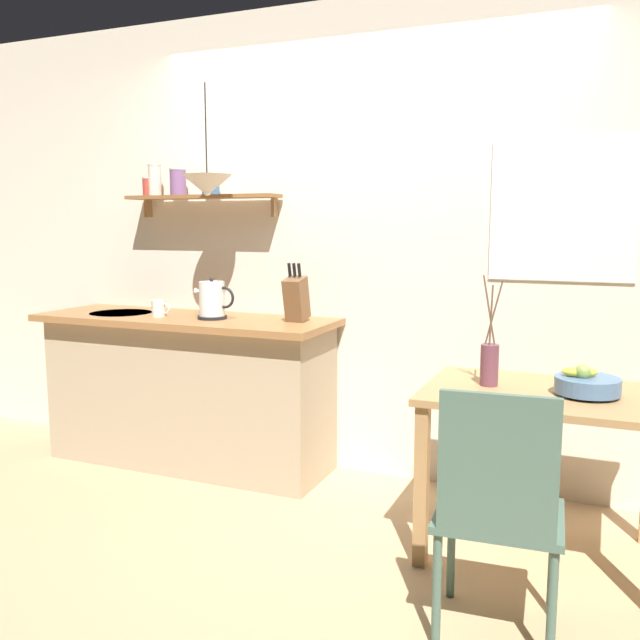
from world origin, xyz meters
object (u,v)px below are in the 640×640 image
(twig_vase, at_px, (489,363))
(knife_block, at_px, (296,298))
(dining_table, at_px, (542,418))
(pendant_lamp, at_px, (207,185))
(coffee_mug_by_sink, at_px, (159,308))
(electric_kettle, at_px, (212,300))
(fruit_bowl, at_px, (587,384))
(dining_chair_near, at_px, (498,504))

(twig_vase, height_order, knife_block, knife_block)
(dining_table, xyz_separation_m, pendant_lamp, (-1.87, 0.31, 1.05))
(twig_vase, xyz_separation_m, coffee_mug_by_sink, (-1.98, 0.27, 0.12))
(dining_table, xyz_separation_m, twig_vase, (-0.24, 0.02, 0.22))
(dining_table, bearing_deg, electric_kettle, 169.91)
(dining_table, xyz_separation_m, knife_block, (-1.37, 0.41, 0.43))
(fruit_bowl, bearing_deg, twig_vase, 176.17)
(dining_chair_near, bearing_deg, fruit_bowl, 71.58)
(electric_kettle, distance_m, knife_block, 0.50)
(dining_table, distance_m, coffee_mug_by_sink, 2.26)
(knife_block, xyz_separation_m, pendant_lamp, (-0.50, -0.11, 0.63))
(dining_table, height_order, knife_block, knife_block)
(coffee_mug_by_sink, bearing_deg, dining_chair_near, -25.81)
(fruit_bowl, xyz_separation_m, coffee_mug_by_sink, (-2.38, 0.30, 0.17))
(dining_chair_near, xyz_separation_m, pendant_lamp, (-1.80, 1.06, 1.17))
(electric_kettle, xyz_separation_m, coffee_mug_by_sink, (-0.34, -0.05, -0.06))
(knife_block, bearing_deg, dining_table, -16.77)
(fruit_bowl, distance_m, knife_block, 1.62)
(dining_table, bearing_deg, pendant_lamp, 170.67)
(fruit_bowl, relative_size, coffee_mug_by_sink, 2.20)
(pendant_lamp, bearing_deg, twig_vase, -10.14)
(pendant_lamp, bearing_deg, dining_table, -9.33)
(fruit_bowl, bearing_deg, coffee_mug_by_sink, 172.86)
(fruit_bowl, distance_m, twig_vase, 0.41)
(dining_table, distance_m, knife_block, 1.50)
(electric_kettle, bearing_deg, dining_chair_near, -31.01)
(dining_chair_near, height_order, electric_kettle, electric_kettle)
(knife_block, bearing_deg, pendant_lamp, -168.05)
(knife_block, relative_size, pendant_lamp, 0.54)
(coffee_mug_by_sink, bearing_deg, knife_block, 8.65)
(dining_table, relative_size, fruit_bowl, 3.75)
(dining_table, xyz_separation_m, dining_chair_near, (-0.07, -0.75, -0.11))
(electric_kettle, height_order, coffee_mug_by_sink, electric_kettle)
(fruit_bowl, bearing_deg, knife_block, 164.59)
(dining_chair_near, distance_m, fruit_bowl, 0.83)
(twig_vase, height_order, pendant_lamp, pendant_lamp)
(electric_kettle, distance_m, pendant_lamp, 0.66)
(twig_vase, relative_size, coffee_mug_by_sink, 4.07)
(dining_chair_near, xyz_separation_m, fruit_bowl, (0.25, 0.74, 0.28))
(knife_block, distance_m, coffee_mug_by_sink, 0.85)
(coffee_mug_by_sink, bearing_deg, pendant_lamp, 3.66)
(fruit_bowl, bearing_deg, dining_table, 175.97)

